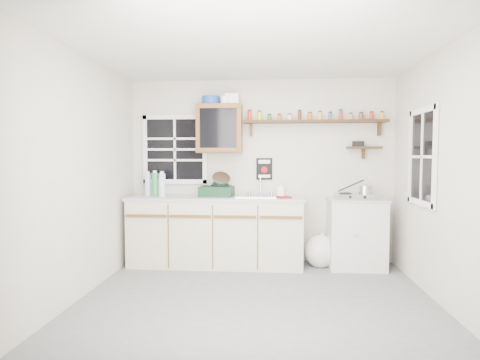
% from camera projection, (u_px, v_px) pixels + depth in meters
% --- Properties ---
extents(room, '(3.64, 3.24, 2.54)m').
position_uv_depth(room, '(256.00, 177.00, 3.95)').
color(room, '#565759').
rests_on(room, ground).
extents(main_cabinet, '(2.31, 0.63, 0.92)m').
position_uv_depth(main_cabinet, '(216.00, 231.00, 5.34)').
color(main_cabinet, '#BEB89E').
rests_on(main_cabinet, floor).
extents(right_cabinet, '(0.73, 0.57, 0.91)m').
position_uv_depth(right_cabinet, '(356.00, 233.00, 5.22)').
color(right_cabinet, beige).
rests_on(right_cabinet, floor).
extents(sink, '(0.52, 0.44, 0.29)m').
position_uv_depth(sink, '(256.00, 196.00, 5.27)').
color(sink, '#B7B7BC').
rests_on(sink, main_cabinet).
extents(upper_cabinet, '(0.60, 0.32, 0.65)m').
position_uv_depth(upper_cabinet, '(220.00, 129.00, 5.40)').
color(upper_cabinet, '#5A2E16').
rests_on(upper_cabinet, wall_back).
extents(upper_cabinet_clutter, '(0.50, 0.24, 0.14)m').
position_uv_depth(upper_cabinet_clutter, '(219.00, 100.00, 5.37)').
color(upper_cabinet_clutter, '#173A96').
rests_on(upper_cabinet_clutter, upper_cabinet).
extents(spice_shelf, '(1.91, 0.18, 0.35)m').
position_uv_depth(spice_shelf, '(313.00, 121.00, 5.36)').
color(spice_shelf, black).
rests_on(spice_shelf, wall_back).
extents(secondary_shelf, '(0.45, 0.16, 0.24)m').
position_uv_depth(secondary_shelf, '(362.00, 147.00, 5.34)').
color(secondary_shelf, black).
rests_on(secondary_shelf, wall_back).
extents(warning_sign, '(0.22, 0.02, 0.30)m').
position_uv_depth(warning_sign, '(264.00, 169.00, 5.53)').
color(warning_sign, black).
rests_on(warning_sign, wall_back).
extents(window_back, '(0.93, 0.03, 0.98)m').
position_uv_depth(window_back, '(175.00, 149.00, 5.60)').
color(window_back, black).
rests_on(window_back, wall_back).
extents(window_right, '(0.03, 0.78, 1.08)m').
position_uv_depth(window_right, '(423.00, 157.00, 4.35)').
color(window_right, black).
rests_on(window_right, wall_back).
extents(water_bottles, '(0.30, 0.17, 0.35)m').
position_uv_depth(water_bottles, '(156.00, 185.00, 5.33)').
color(water_bottles, silver).
rests_on(water_bottles, main_cabinet).
extents(dish_rack, '(0.46, 0.36, 0.33)m').
position_uv_depth(dish_rack, '(218.00, 188.00, 5.35)').
color(dish_rack, '#10311B').
rests_on(dish_rack, main_cabinet).
extents(soap_bottle, '(0.10, 0.10, 0.20)m').
position_uv_depth(soap_bottle, '(281.00, 189.00, 5.31)').
color(soap_bottle, silver).
rests_on(soap_bottle, main_cabinet).
extents(rag, '(0.20, 0.19, 0.02)m').
position_uv_depth(rag, '(284.00, 197.00, 5.12)').
color(rag, maroon).
rests_on(rag, main_cabinet).
extents(hotplate, '(0.52, 0.30, 0.07)m').
position_uv_depth(hotplate, '(355.00, 196.00, 5.17)').
color(hotplate, '#B7B7BC').
rests_on(hotplate, right_cabinet).
extents(saucepan, '(0.42, 0.20, 0.18)m').
position_uv_depth(saucepan, '(365.00, 189.00, 5.16)').
color(saucepan, '#B7B7BC').
rests_on(saucepan, hotplate).
extents(trash_bag, '(0.42, 0.38, 0.48)m').
position_uv_depth(trash_bag, '(320.00, 251.00, 5.29)').
color(trash_bag, silver).
rests_on(trash_bag, floor).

